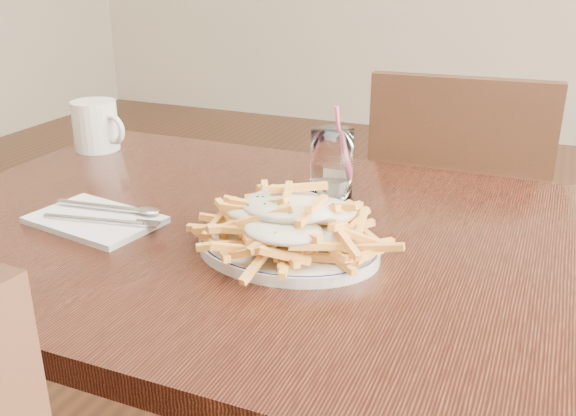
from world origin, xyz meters
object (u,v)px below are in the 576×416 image
at_px(loaded_fries, 288,215).
at_px(water_glass, 332,167).
at_px(coffee_mug, 96,126).
at_px(fries_plate, 288,247).
at_px(chair_far, 454,222).
at_px(table, 270,272).

bearing_deg(loaded_fries, water_glass, 94.82).
bearing_deg(coffee_mug, fries_plate, -28.34).
height_order(chair_far, fries_plate, chair_far).
bearing_deg(coffee_mug, loaded_fries, -28.34).
bearing_deg(fries_plate, water_glass, 94.82).
relative_size(table, loaded_fries, 3.90).
height_order(chair_far, loaded_fries, chair_far).
bearing_deg(loaded_fries, chair_far, 80.75).
distance_m(chair_far, loaded_fries, 0.85).
bearing_deg(water_glass, loaded_fries, -85.18).
xyz_separation_m(chair_far, loaded_fries, (-0.13, -0.79, 0.30)).
distance_m(chair_far, water_glass, 0.63).
distance_m(loaded_fries, coffee_mug, 0.67).
distance_m(table, water_glass, 0.22).
height_order(table, fries_plate, fries_plate).
xyz_separation_m(chair_far, water_glass, (-0.15, -0.54, 0.29)).
xyz_separation_m(fries_plate, water_glass, (-0.02, 0.24, 0.04)).
distance_m(table, coffee_mug, 0.59).
height_order(fries_plate, water_glass, water_glass).
bearing_deg(table, fries_plate, -48.82).
xyz_separation_m(water_glass, coffee_mug, (-0.56, 0.07, -0.00)).
distance_m(table, chair_far, 0.76).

